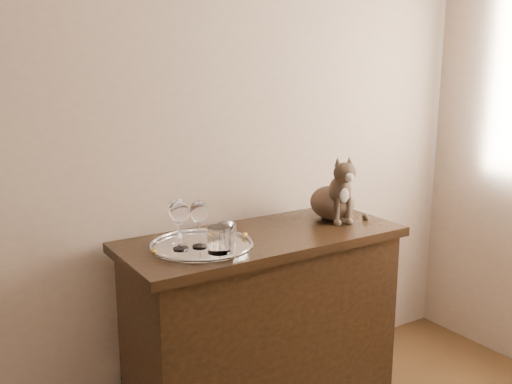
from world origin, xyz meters
TOP-DOWN VIEW (x-y plane):
  - wall_back at (0.00, 2.25)m, footprint 4.00×0.10m
  - sideboard at (0.60, 1.94)m, footprint 1.20×0.50m
  - tray at (0.31, 1.92)m, footprint 0.40×0.40m
  - wine_glass_a at (0.23, 1.97)m, footprint 0.07×0.07m
  - wine_glass_c at (0.22, 1.93)m, footprint 0.07×0.07m
  - wine_glass_d at (0.29, 1.91)m, footprint 0.07×0.07m
  - tumbler_a at (0.40, 1.88)m, footprint 0.08×0.08m
  - tumbler_b at (0.32, 1.82)m, footprint 0.09×0.09m
  - cat at (1.00, 1.98)m, footprint 0.36×0.34m

SIDE VIEW (x-z plane):
  - sideboard at x=0.60m, z-range 0.00..0.85m
  - tray at x=0.31m, z-range 0.85..0.86m
  - tumbler_a at x=0.40m, z-range 0.86..0.94m
  - tumbler_b at x=0.32m, z-range 0.86..0.96m
  - wine_glass_d at x=0.29m, z-range 0.86..1.04m
  - wine_glass_c at x=0.22m, z-range 0.86..1.04m
  - wine_glass_a at x=0.23m, z-range 0.86..1.05m
  - cat at x=1.00m, z-range 0.85..1.15m
  - wall_back at x=0.00m, z-range 0.00..2.70m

